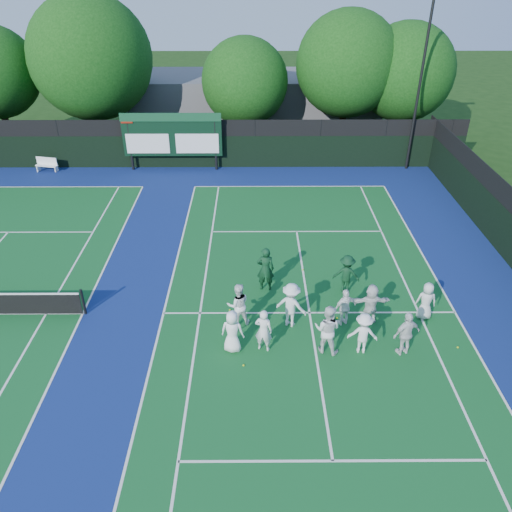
{
  "coord_description": "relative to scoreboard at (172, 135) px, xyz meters",
  "views": [
    {
      "loc": [
        -2.09,
        -13.88,
        11.57
      ],
      "look_at": [
        -2.0,
        3.0,
        1.3
      ],
      "focal_mm": 35.0,
      "sensor_mm": 36.0,
      "label": 1
    }
  ],
  "objects": [
    {
      "name": "ground",
      "position": [
        7.01,
        -15.59,
        -2.19
      ],
      "size": [
        120.0,
        120.0,
        0.0
      ],
      "primitive_type": "plane",
      "color": "#15320D",
      "rests_on": "ground"
    },
    {
      "name": "court_apron",
      "position": [
        1.01,
        -14.59,
        -2.19
      ],
      "size": [
        34.0,
        32.0,
        0.01
      ],
      "primitive_type": "cube",
      "color": "navy",
      "rests_on": "ground"
    },
    {
      "name": "near_court",
      "position": [
        7.01,
        -14.59,
        -2.18
      ],
      "size": [
        11.05,
        23.85,
        0.01
      ],
      "color": "#115221",
      "rests_on": "ground"
    },
    {
      "name": "back_fence",
      "position": [
        1.01,
        0.41,
        -0.83
      ],
      "size": [
        34.0,
        0.08,
        3.0
      ],
      "color": "black",
      "rests_on": "ground"
    },
    {
      "name": "scoreboard",
      "position": [
        0.0,
        0.0,
        0.0
      ],
      "size": [
        6.0,
        0.21,
        3.55
      ],
      "color": "black",
      "rests_on": "ground"
    },
    {
      "name": "clubhouse",
      "position": [
        5.01,
        8.41,
        -0.19
      ],
      "size": [
        18.0,
        6.0,
        4.0
      ],
      "primitive_type": "cube",
      "color": "#5B5C61",
      "rests_on": "ground"
    },
    {
      "name": "light_pole_right",
      "position": [
        14.51,
        0.11,
        4.11
      ],
      "size": [
        1.2,
        0.3,
        10.12
      ],
      "color": "black",
      "rests_on": "ground"
    },
    {
      "name": "bench",
      "position": [
        -7.82,
        -0.22,
        -1.72
      ],
      "size": [
        1.43,
        0.67,
        0.87
      ],
      "color": "white",
      "rests_on": "ground"
    },
    {
      "name": "tree_b",
      "position": [
        -5.17,
        3.99,
        3.54
      ],
      "size": [
        7.7,
        7.7,
        9.78
      ],
      "color": "#321F0D",
      "rests_on": "ground"
    },
    {
      "name": "tree_c",
      "position": [
        4.53,
        3.99,
        2.13
      ],
      "size": [
        5.59,
        5.59,
        7.27
      ],
      "color": "#321F0D",
      "rests_on": "ground"
    },
    {
      "name": "tree_d",
      "position": [
        11.09,
        3.99,
        3.18
      ],
      "size": [
        6.6,
        6.6,
        8.85
      ],
      "color": "#321F0D",
      "rests_on": "ground"
    },
    {
      "name": "tree_e",
      "position": [
        14.85,
        3.99,
        2.69
      ],
      "size": [
        6.19,
        6.19,
        8.14
      ],
      "color": "#321F0D",
      "rests_on": "ground"
    },
    {
      "name": "tennis_ball_0",
      "position": [
        4.58,
        -17.39,
        -2.16
      ],
      "size": [
        0.07,
        0.07,
        0.07
      ],
      "primitive_type": "sphere",
      "color": "#B4CA17",
      "rests_on": "ground"
    },
    {
      "name": "tennis_ball_1",
      "position": [
        7.02,
        -11.65,
        -2.16
      ],
      "size": [
        0.07,
        0.07,
        0.07
      ],
      "primitive_type": "sphere",
      "color": "#B4CA17",
      "rests_on": "ground"
    },
    {
      "name": "tennis_ball_2",
      "position": [
        11.9,
        -16.56,
        -2.16
      ],
      "size": [
        0.07,
        0.07,
        0.07
      ],
      "primitive_type": "sphere",
      "color": "#B4CA17",
      "rests_on": "ground"
    },
    {
      "name": "tennis_ball_3",
      "position": [
        4.01,
        -14.43,
        -2.16
      ],
      "size": [
        0.07,
        0.07,
        0.07
      ],
      "primitive_type": "sphere",
      "color": "#B4CA17",
      "rests_on": "ground"
    },
    {
      "name": "tennis_ball_4",
      "position": [
        6.47,
        -13.04,
        -2.16
      ],
      "size": [
        0.07,
        0.07,
        0.07
      ],
      "primitive_type": "sphere",
      "color": "#B4CA17",
      "rests_on": "ground"
    },
    {
      "name": "tennis_ball_5",
      "position": [
        8.0,
        -14.93,
        -2.16
      ],
      "size": [
        0.07,
        0.07,
        0.07
      ],
      "primitive_type": "sphere",
      "color": "#B4CA17",
      "rests_on": "ground"
    },
    {
      "name": "player_front_0",
      "position": [
        4.2,
        -16.6,
        -1.39
      ],
      "size": [
        0.86,
        0.65,
        1.6
      ],
      "primitive_type": "imported",
      "rotation": [
        0.0,
        0.0,
        2.95
      ],
      "color": "white",
      "rests_on": "ground"
    },
    {
      "name": "player_front_1",
      "position": [
        5.24,
        -16.58,
        -1.37
      ],
      "size": [
        0.68,
        0.54,
        1.64
      ],
      "primitive_type": "imported",
      "rotation": [
        0.0,
        0.0,
        2.88
      ],
      "color": "white",
      "rests_on": "ground"
    },
    {
      "name": "player_front_2",
      "position": [
        7.35,
        -16.64,
        -1.28
      ],
      "size": [
        1.08,
        0.96,
        1.83
      ],
      "primitive_type": "imported",
      "rotation": [
        0.0,
        0.0,
        2.78
      ],
      "color": "white",
      "rests_on": "ground"
    },
    {
      "name": "player_front_3",
      "position": [
        8.55,
        -16.69,
        -1.42
      ],
      "size": [
        1.06,
        0.7,
        1.54
      ],
      "primitive_type": "imported",
      "rotation": [
        0.0,
        0.0,
        3.01
      ],
      "color": "white",
      "rests_on": "ground"
    },
    {
      "name": "player_front_4",
      "position": [
        9.95,
        -16.79,
        -1.35
      ],
      "size": [
        1.06,
        0.73,
        1.67
      ],
      "primitive_type": "imported",
      "rotation": [
        0.0,
        0.0,
        3.5
      ],
      "color": "silver",
      "rests_on": "ground"
    },
    {
      "name": "player_back_0",
      "position": [
        4.36,
        -15.18,
        -1.34
      ],
      "size": [
        0.93,
        0.78,
        1.69
      ],
      "primitive_type": "imported",
      "rotation": [
        0.0,
        0.0,
        3.33
      ],
      "color": "white",
      "rests_on": "ground"
    },
    {
      "name": "player_back_1",
      "position": [
        6.25,
        -15.25,
        -1.32
      ],
      "size": [
        1.3,
        1.06,
        1.75
      ],
      "primitive_type": "imported",
      "rotation": [
        0.0,
        0.0,
        2.71
      ],
      "color": "white",
      "rests_on": "ground"
    },
    {
      "name": "player_back_2",
      "position": [
        8.18,
        -15.22,
        -1.45
      ],
      "size": [
        0.95,
        0.68,
        1.49
      ],
      "primitive_type": "imported",
      "rotation": [
        0.0,
        0.0,
        3.56
      ],
      "color": "white",
      "rests_on": "ground"
    },
    {
      "name": "player_back_3",
      "position": [
        9.13,
        -15.06,
        -1.41
      ],
      "size": [
        1.47,
        0.5,
        1.57
      ],
      "primitive_type": "imported",
      "rotation": [
        0.0,
        0.0,
        3.17
      ],
      "color": "silver",
      "rests_on": "ground"
    },
    {
      "name": "player_back_4",
      "position": [
        11.2,
        -14.86,
        -1.44
      ],
      "size": [
        0.78,
        0.55,
        1.5
      ],
      "primitive_type": "imported",
      "rotation": [
        0.0,
        0.0,
        3.03
      ],
      "color": "silver",
      "rests_on": "ground"
    },
    {
      "name": "coach_left",
      "position": [
        5.38,
        -13.0,
        -1.24
      ],
      "size": [
        0.7,
        0.47,
        1.9
      ],
      "primitive_type": "imported",
      "rotation": [
        0.0,
        0.0,
        3.12
      ],
      "color": "#0E351C",
      "rests_on": "ground"
    },
    {
      "name": "coach_right",
      "position": [
        8.56,
        -13.16,
        -1.38
      ],
      "size": [
        1.15,
        0.81,
        1.62
      ],
      "primitive_type": "imported",
      "rotation": [
        0.0,
        0.0,
        2.93
      ],
      "color": "#0E331B",
      "rests_on": "ground"
    }
  ]
}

